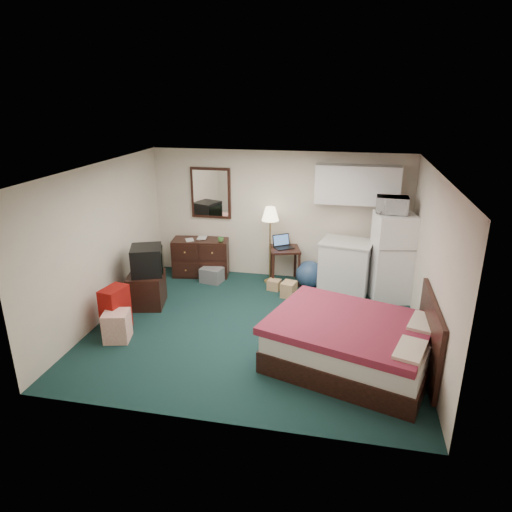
% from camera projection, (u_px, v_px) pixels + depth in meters
% --- Properties ---
extents(floor, '(5.00, 4.50, 0.01)m').
position_uv_depth(floor, '(255.00, 328.00, 7.23)').
color(floor, black).
rests_on(floor, ground).
extents(ceiling, '(5.00, 4.50, 0.01)m').
position_uv_depth(ceiling, '(255.00, 169.00, 6.39)').
color(ceiling, beige).
rests_on(ceiling, walls).
extents(walls, '(5.01, 4.51, 2.50)m').
position_uv_depth(walls, '(255.00, 253.00, 6.81)').
color(walls, beige).
rests_on(walls, floor).
extents(mirror, '(0.80, 0.06, 1.00)m').
position_uv_depth(mirror, '(211.00, 193.00, 8.98)').
color(mirror, white).
rests_on(mirror, walls).
extents(upper_cabinets, '(1.50, 0.35, 0.70)m').
position_uv_depth(upper_cabinets, '(357.00, 185.00, 8.21)').
color(upper_cabinets, white).
rests_on(upper_cabinets, walls).
extents(headboard, '(0.06, 1.56, 1.00)m').
position_uv_depth(headboard, '(430.00, 336.00, 5.88)').
color(headboard, black).
rests_on(headboard, walls).
extents(dresser, '(1.17, 0.66, 0.75)m').
position_uv_depth(dresser, '(201.00, 257.00, 9.22)').
color(dresser, black).
rests_on(dresser, floor).
extents(floor_lamp, '(0.41, 0.41, 1.50)m').
position_uv_depth(floor_lamp, '(270.00, 245.00, 8.75)').
color(floor_lamp, tan).
rests_on(floor_lamp, floor).
extents(desk, '(0.68, 0.68, 0.70)m').
position_uv_depth(desk, '(284.00, 265.00, 8.86)').
color(desk, black).
rests_on(desk, floor).
extents(exercise_ball, '(0.52, 0.52, 0.52)m').
position_uv_depth(exercise_ball, '(309.00, 274.00, 8.66)').
color(exercise_ball, navy).
rests_on(exercise_ball, floor).
extents(kitchen_counter, '(0.98, 0.82, 0.95)m').
position_uv_depth(kitchen_counter, '(345.00, 268.00, 8.40)').
color(kitchen_counter, white).
rests_on(kitchen_counter, floor).
extents(fridge, '(0.76, 0.76, 1.57)m').
position_uv_depth(fridge, '(392.00, 257.00, 8.02)').
color(fridge, white).
rests_on(fridge, floor).
extents(bed, '(2.44, 2.15, 0.66)m').
position_uv_depth(bed, '(351.00, 344.00, 6.14)').
color(bed, maroon).
rests_on(bed, floor).
extents(tv_stand, '(0.70, 0.74, 0.58)m').
position_uv_depth(tv_stand, '(147.00, 290.00, 7.91)').
color(tv_stand, black).
rests_on(tv_stand, floor).
extents(suitcase, '(0.35, 0.48, 0.71)m').
position_uv_depth(suitcase, '(115.00, 309.00, 7.04)').
color(suitcase, '#5E0209').
rests_on(suitcase, floor).
extents(retail_box, '(0.44, 0.44, 0.45)m').
position_uv_depth(retail_box, '(117.00, 326.00, 6.81)').
color(retail_box, white).
rests_on(retail_box, floor).
extents(file_bin, '(0.46, 0.38, 0.29)m').
position_uv_depth(file_bin, '(212.00, 275.00, 8.94)').
color(file_bin, slate).
rests_on(file_bin, floor).
extents(cardboard_box_a, '(0.26, 0.24, 0.20)m').
position_uv_depth(cardboard_box_a, '(274.00, 285.00, 8.59)').
color(cardboard_box_a, tan).
rests_on(cardboard_box_a, floor).
extents(cardboard_box_b, '(0.29, 0.32, 0.28)m').
position_uv_depth(cardboard_box_b, '(289.00, 289.00, 8.29)').
color(cardboard_box_b, tan).
rests_on(cardboard_box_b, floor).
extents(laptop, '(0.44, 0.43, 0.24)m').
position_uv_depth(laptop, '(284.00, 242.00, 8.70)').
color(laptop, black).
rests_on(laptop, desk).
extents(crt_tv, '(0.69, 0.71, 0.48)m').
position_uv_depth(crt_tv, '(147.00, 260.00, 7.77)').
color(crt_tv, black).
rests_on(crt_tv, tv_stand).
extents(microwave, '(0.53, 0.30, 0.36)m').
position_uv_depth(microwave, '(392.00, 203.00, 7.72)').
color(microwave, white).
rests_on(microwave, fridge).
extents(book_a, '(0.14, 0.09, 0.21)m').
position_uv_depth(book_a, '(185.00, 236.00, 8.98)').
color(book_a, tan).
rests_on(book_a, dresser).
extents(book_b, '(0.18, 0.05, 0.24)m').
position_uv_depth(book_b, '(197.00, 233.00, 9.11)').
color(book_b, tan).
rests_on(book_b, dresser).
extents(mug, '(0.15, 0.13, 0.12)m').
position_uv_depth(mug, '(221.00, 239.00, 8.92)').
color(mug, '#417A36').
rests_on(mug, dresser).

